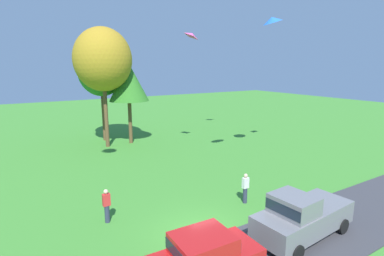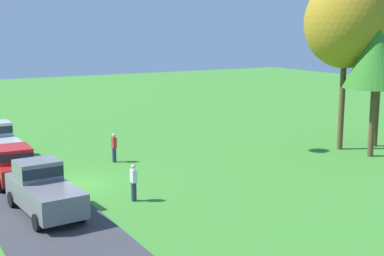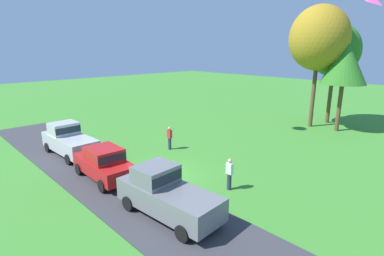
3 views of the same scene
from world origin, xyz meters
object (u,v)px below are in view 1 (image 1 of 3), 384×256
at_px(tree_left_of_center, 101,71).
at_px(tree_far_left, 129,82).
at_px(tree_lone_near, 103,60).
at_px(kite_diamond_high_right, 192,35).
at_px(person_beside_suv, 245,188).
at_px(kite_delta_near_flag, 272,20).
at_px(car_pickup_far_end, 301,216).
at_px(person_watching_sky, 107,206).

bearing_deg(tree_left_of_center, tree_far_left, -52.88).
bearing_deg(tree_lone_near, kite_diamond_high_right, -45.37).
bearing_deg(tree_far_left, tree_left_of_center, 127.12).
xyz_separation_m(person_beside_suv, kite_delta_near_flag, (6.47, 4.90, 9.96)).
distance_m(car_pickup_far_end, tree_far_left, 20.66).
distance_m(tree_lone_near, tree_left_of_center, 2.91).
xyz_separation_m(car_pickup_far_end, person_watching_sky, (-6.83, 5.89, -0.23)).
bearing_deg(kite_delta_near_flag, kite_diamond_high_right, 126.37).
bearing_deg(kite_delta_near_flag, person_watching_sky, -167.63).
relative_size(person_beside_suv, kite_diamond_high_right, 1.76).
height_order(person_beside_suv, tree_far_left, tree_far_left).
xyz_separation_m(car_pickup_far_end, tree_left_of_center, (-2.26, 22.53, 5.88)).
bearing_deg(tree_left_of_center, car_pickup_far_end, -84.27).
bearing_deg(person_beside_suv, kite_delta_near_flag, 37.12).
height_order(tree_left_of_center, tree_far_left, tree_left_of_center).
bearing_deg(tree_left_of_center, kite_diamond_high_right, -58.16).
distance_m(car_pickup_far_end, person_watching_sky, 9.03).
relative_size(car_pickup_far_end, person_watching_sky, 3.00).
distance_m(tree_lone_near, kite_diamond_high_right, 8.49).
bearing_deg(kite_delta_near_flag, tree_far_left, 122.77).
bearing_deg(tree_left_of_center, person_beside_suv, -82.04).
relative_size(car_pickup_far_end, kite_diamond_high_right, 5.27).
bearing_deg(kite_delta_near_flag, car_pickup_far_end, -127.44).
height_order(car_pickup_far_end, tree_left_of_center, tree_left_of_center).
bearing_deg(tree_lone_near, tree_far_left, 4.42).
distance_m(car_pickup_far_end, tree_lone_near, 21.23).
xyz_separation_m(person_beside_suv, tree_lone_near, (-3.09, 15.88, 7.18)).
height_order(person_watching_sky, tree_lone_near, tree_lone_near).
xyz_separation_m(tree_lone_near, kite_delta_near_flag, (9.56, -10.98, 2.78)).
height_order(tree_far_left, kite_diamond_high_right, kite_diamond_high_right).
bearing_deg(car_pickup_far_end, person_watching_sky, 139.23).
distance_m(person_beside_suv, kite_delta_near_flag, 12.84).
relative_size(person_watching_sky, kite_delta_near_flag, 1.19).
distance_m(person_watching_sky, kite_delta_near_flag, 17.15).
bearing_deg(tree_far_left, car_pickup_far_end, -88.90).
bearing_deg(person_watching_sky, kite_diamond_high_right, 39.34).
relative_size(person_watching_sky, tree_lone_near, 0.16).
xyz_separation_m(person_watching_sky, kite_delta_near_flag, (13.64, 2.99, 9.96)).
xyz_separation_m(kite_diamond_high_right, kite_delta_near_flag, (3.76, -5.10, 0.84)).
distance_m(tree_left_of_center, kite_diamond_high_right, 10.50).
bearing_deg(person_beside_suv, tree_lone_near, 101.02).
distance_m(car_pickup_far_end, kite_diamond_high_right, 16.85).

